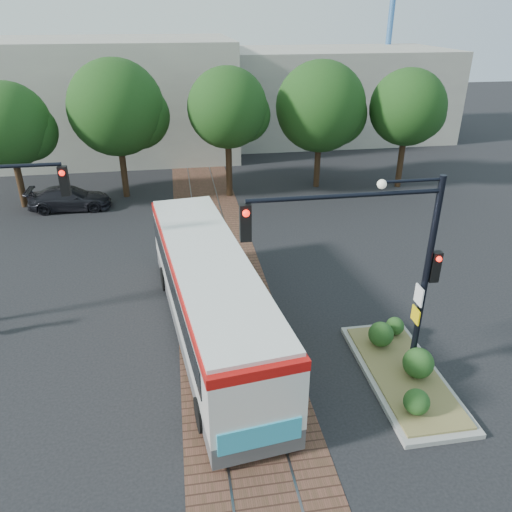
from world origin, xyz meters
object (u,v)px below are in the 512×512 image
object	(u,v)px
signal_pole_main	(387,253)
parked_car	(70,198)
city_bus	(210,292)
traffic_island	(403,367)

from	to	relation	value
signal_pole_main	parked_car	size ratio (longest dim) A/B	1.38
signal_pole_main	parked_car	xyz separation A→B (m)	(-11.24, 15.95, -3.53)
city_bus	parked_car	bearing A→B (deg)	109.98
city_bus	parked_car	xyz separation A→B (m)	(-6.69, 13.01, -1.05)
signal_pole_main	parked_car	bearing A→B (deg)	125.17
traffic_island	parked_car	xyz separation A→B (m)	(-12.19, 16.04, 0.30)
parked_car	traffic_island	bearing A→B (deg)	-142.36
traffic_island	signal_pole_main	world-z (taller)	signal_pole_main
traffic_island	parked_car	distance (m)	20.15
traffic_island	signal_pole_main	bearing A→B (deg)	174.64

